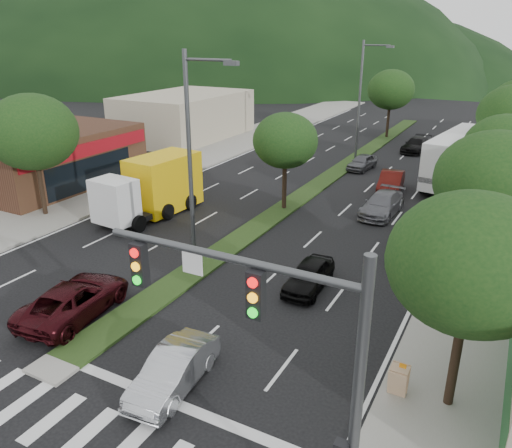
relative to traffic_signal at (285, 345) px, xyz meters
The scene contains 28 objects.
ground 10.27m from the traffic_signal, behind, with size 160.00×160.00×0.00m, color black.
sidewalk_right 27.15m from the traffic_signal, 82.55° to the left, with size 5.00×90.00×0.15m, color gray.
sidewalk_left 34.79m from the traffic_signal, 129.70° to the left, with size 6.00×90.00×0.15m, color gray.
median 31.23m from the traffic_signal, 107.00° to the left, with size 1.60×56.00×0.12m, color #1D3312.
crosswalk 10.16m from the traffic_signal, behind, with size 19.00×2.20×0.01m, color silver.
traffic_signal is the anchor object (origin of this frame).
shop_left 32.19m from the traffic_signal, 148.97° to the left, with size 10.15×12.00×4.00m.
bldg_left_far 45.32m from the traffic_signal, 128.26° to the left, with size 9.00×14.00×4.60m, color #BFB097.
hill_far 142.79m from the traffic_signal, 128.60° to the left, with size 176.00×132.00×82.00m, color black.
tree_r_a 6.29m from the traffic_signal, 61.80° to the left, with size 4.60×4.60×6.63m.
tree_r_b 13.87m from the traffic_signal, 77.63° to the left, with size 4.80×4.80×6.94m.
tree_r_c 21.74m from the traffic_signal, 82.15° to the left, with size 4.40×4.40×6.48m.
tree_med_near 21.53m from the traffic_signal, 114.80° to the left, with size 4.00×4.00×6.02m.
tree_med_far 46.43m from the traffic_signal, 101.22° to the left, with size 4.80×4.80×6.94m.
tree_l_a 24.43m from the traffic_signal, 151.81° to the left, with size 5.20×5.20×7.25m.
streetlight_near 13.03m from the traffic_signal, 132.77° to the left, with size 2.60×0.25×10.00m.
streetlight_mid 35.66m from the traffic_signal, 104.33° to the left, with size 2.60×0.25×10.00m.
sedan_silver 6.75m from the traffic_signal, 154.22° to the left, with size 1.37×3.92×1.29m, color #A9ABB1.
suv_maroon 12.39m from the traffic_signal, 159.75° to the left, with size 2.33×5.05×1.40m, color black.
car_queue_a 11.80m from the traffic_signal, 109.02° to the left, with size 1.48×3.67×1.25m, color black.
car_queue_b 22.12m from the traffic_signal, 98.63° to the left, with size 1.87×4.61×1.34m, color #55565B.
car_queue_c 27.09m from the traffic_signal, 98.46° to the left, with size 1.51×4.32×1.42m, color #430E0B.
car_queue_d 16.99m from the traffic_signal, 90.65° to the left, with size 2.19×4.75×1.32m, color black.
car_queue_e 32.65m from the traffic_signal, 103.44° to the left, with size 1.46×3.64×1.24m, color #54545A.
car_queue_f 40.68m from the traffic_signal, 96.95° to the left, with size 1.87×4.60×1.34m, color black.
box_truck 21.90m from the traffic_signal, 136.31° to the left, with size 3.29×7.36×3.54m.
motorhome 30.74m from the traffic_signal, 90.05° to the left, with size 4.22×10.11×3.77m.
a_frame_sign 6.71m from the traffic_signal, 73.89° to the left, with size 0.57×0.65×1.27m.
Camera 1 is at (12.55, -9.46, 10.66)m, focal length 35.00 mm.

